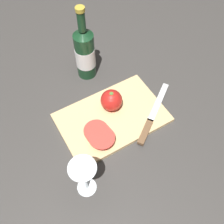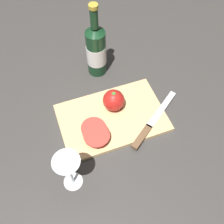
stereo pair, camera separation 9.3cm
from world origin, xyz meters
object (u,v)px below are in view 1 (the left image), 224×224
object	(u,v)px
wine_glass	(84,175)
knife	(148,125)
wine_bottle	(85,53)
whole_tomato	(111,100)
tomato_slice_stack_near	(99,134)

from	to	relation	value
wine_glass	knife	world-z (taller)	wine_glass
wine_bottle	wine_glass	distance (m)	0.49
wine_bottle	knife	xyz separation A→B (m)	(-0.07, 0.35, -0.09)
knife	whole_tomato	bearing A→B (deg)	81.63
whole_tomato	tomato_slice_stack_near	bearing A→B (deg)	40.86
knife	tomato_slice_stack_near	size ratio (longest dim) A/B	1.85
wine_bottle	whole_tomato	size ratio (longest dim) A/B	3.83
wine_bottle	wine_glass	bearing A→B (deg)	62.41
whole_tomato	tomato_slice_stack_near	world-z (taller)	whole_tomato
knife	tomato_slice_stack_near	bearing A→B (deg)	127.80
wine_bottle	knife	distance (m)	0.37
knife	wine_bottle	bearing A→B (deg)	65.28
whole_tomato	wine_glass	bearing A→B (deg)	45.16
knife	tomato_slice_stack_near	xyz separation A→B (m)	(0.17, -0.05, 0.01)
wine_bottle	whole_tomato	world-z (taller)	wine_bottle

